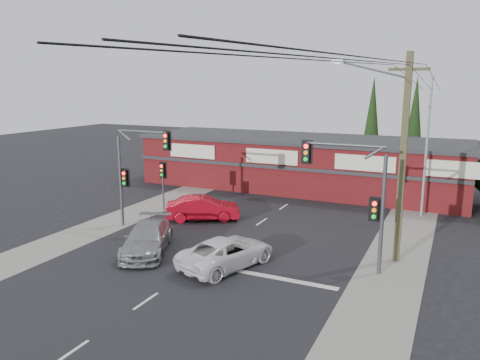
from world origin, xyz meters
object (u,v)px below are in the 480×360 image
at_px(silver_suv, 147,238).
at_px(utility_pole, 400,152).
at_px(white_suv, 227,252).
at_px(shop_building, 300,162).
at_px(red_sedan, 203,208).

xyz_separation_m(silver_suv, utility_pole, (11.65, 4.22, 4.65)).
relative_size(white_suv, shop_building, 0.19).
xyz_separation_m(shop_building, utility_pole, (9.36, -14.00, 3.26)).
height_order(red_sedan, utility_pole, utility_pole).
relative_size(white_suv, silver_suv, 0.99).
bearing_deg(red_sedan, white_suv, -171.42).
distance_m(red_sedan, shop_building, 12.23).
bearing_deg(utility_pole, silver_suv, -160.09).
bearing_deg(white_suv, silver_suv, 18.80).
height_order(white_suv, shop_building, shop_building).
xyz_separation_m(white_suv, red_sedan, (-4.87, 6.29, 0.06)).
height_order(white_suv, red_sedan, red_sedan).
bearing_deg(white_suv, utility_pole, -131.39).
relative_size(red_sedan, utility_pole, 0.46).
distance_m(red_sedan, utility_pole, 12.99).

